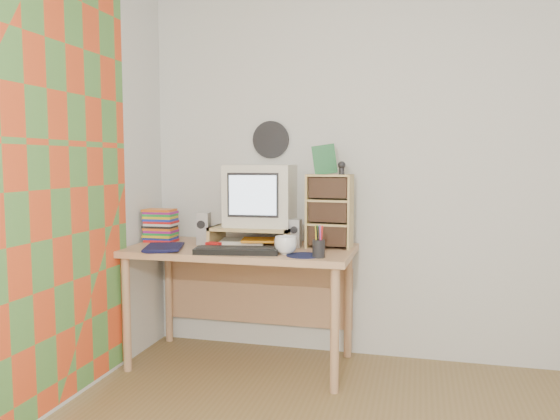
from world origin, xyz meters
The scene contains 19 objects.
back_wall centered at (0.00, 1.75, 1.25)m, with size 3.50×3.50×0.00m, color silver.
curtain centered at (-1.71, 0.48, 1.15)m, with size 2.20×2.20×0.00m, color #E64B20.
wall_disc centered at (-0.93, 1.73, 1.43)m, with size 0.25×0.25×0.02m, color black.
desk centered at (-1.03, 1.44, 0.62)m, with size 1.40×0.70×0.75m.
monitor_riser centered at (-0.98, 1.48, 0.84)m, with size 0.52×0.30×0.12m.
crt_monitor centered at (-0.95, 1.53, 1.07)m, with size 0.41×0.41×0.39m, color beige.
speaker_left centered at (-1.29, 1.42, 0.85)m, with size 0.08×0.08×0.21m, color #A9A8AD.
speaker_right centered at (-0.70, 1.46, 0.84)m, with size 0.07×0.07×0.18m, color #A9A8AD.
keyboard centered at (-0.98, 1.16, 0.77)m, with size 0.49×0.16×0.03m, color black.
dvd_stack centered at (-1.62, 1.48, 0.89)m, with size 0.20×0.14×0.28m, color brown, non-canonical shape.
cd_rack centered at (-0.49, 1.50, 0.98)m, with size 0.27×0.15×0.46m, color #D5BB70.
mug centered at (-0.70, 1.20, 0.80)m, with size 0.13×0.13×0.10m, color white.
diary centered at (-1.56, 1.14, 0.78)m, with size 0.26×0.20×0.05m, color #0E0E33.
mousepad centered at (-0.58, 1.17, 0.75)m, with size 0.21×0.21×0.00m, color #0F1533.
pen_cup centered at (-0.49, 1.14, 0.82)m, with size 0.07×0.07×0.14m, color black, non-canonical shape.
papers centered at (-1.01, 1.50, 0.77)m, with size 0.28×0.20×0.04m, color silver, non-canonical shape.
red_box centered at (-1.16, 1.26, 0.77)m, with size 0.09×0.05×0.04m, color red.
game_box centered at (-0.52, 1.50, 1.30)m, with size 0.14×0.03×0.18m, color #195829.
webcam centered at (-0.41, 1.46, 1.25)m, with size 0.05×0.05×0.08m, color black, non-canonical shape.
Camera 1 is at (0.05, -1.83, 1.29)m, focal length 35.00 mm.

